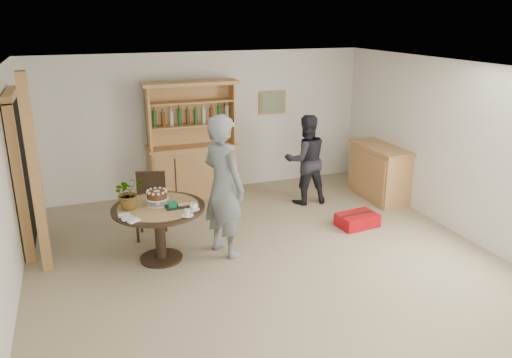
% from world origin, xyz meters
% --- Properties ---
extents(ground, '(7.00, 7.00, 0.00)m').
position_xyz_m(ground, '(0.00, 0.00, 0.00)').
color(ground, tan).
rests_on(ground, ground).
extents(room_shell, '(6.04, 7.04, 2.52)m').
position_xyz_m(room_shell, '(0.00, 0.01, 1.74)').
color(room_shell, white).
rests_on(room_shell, ground).
extents(doorway, '(0.13, 1.10, 2.18)m').
position_xyz_m(doorway, '(-2.93, 2.00, 1.11)').
color(doorway, black).
rests_on(doorway, ground).
extents(pine_post, '(0.12, 0.12, 2.50)m').
position_xyz_m(pine_post, '(-2.70, 1.20, 1.25)').
color(pine_post, tan).
rests_on(pine_post, ground).
extents(hutch, '(1.62, 0.54, 2.04)m').
position_xyz_m(hutch, '(-0.30, 3.24, 0.69)').
color(hutch, tan).
rests_on(hutch, ground).
extents(sideboard, '(0.54, 1.26, 0.94)m').
position_xyz_m(sideboard, '(2.74, 2.00, 0.47)').
color(sideboard, tan).
rests_on(sideboard, ground).
extents(dining_table, '(1.20, 1.20, 0.76)m').
position_xyz_m(dining_table, '(-1.29, 0.97, 0.60)').
color(dining_table, black).
rests_on(dining_table, ground).
extents(dining_chair, '(0.52, 0.52, 0.95)m').
position_xyz_m(dining_chair, '(-1.27, 1.79, 0.54)').
color(dining_chair, black).
rests_on(dining_chair, ground).
extents(birthday_cake, '(0.30, 0.30, 0.20)m').
position_xyz_m(birthday_cake, '(-1.29, 1.02, 0.88)').
color(birthday_cake, white).
rests_on(birthday_cake, dining_table).
extents(flower_vase, '(0.47, 0.44, 0.42)m').
position_xyz_m(flower_vase, '(-1.64, 1.02, 0.97)').
color(flower_vase, '#3F7233').
rests_on(flower_vase, dining_table).
extents(gift_tray, '(0.30, 0.20, 0.08)m').
position_xyz_m(gift_tray, '(-1.07, 0.84, 0.79)').
color(gift_tray, black).
rests_on(gift_tray, dining_table).
extents(coffee_cup_a, '(0.15, 0.15, 0.09)m').
position_xyz_m(coffee_cup_a, '(-0.89, 0.69, 0.80)').
color(coffee_cup_a, white).
rests_on(coffee_cup_a, dining_table).
extents(coffee_cup_b, '(0.15, 0.15, 0.08)m').
position_xyz_m(coffee_cup_b, '(-1.01, 0.52, 0.79)').
color(coffee_cup_b, white).
rests_on(coffee_cup_b, dining_table).
extents(napkins, '(0.24, 0.33, 0.03)m').
position_xyz_m(napkins, '(-1.70, 0.65, 0.77)').
color(napkins, white).
rests_on(napkins, dining_table).
extents(teen_boy, '(0.71, 0.83, 1.92)m').
position_xyz_m(teen_boy, '(-0.44, 0.87, 0.96)').
color(teen_boy, slate).
rests_on(teen_boy, ground).
extents(adult_person, '(0.79, 0.64, 1.54)m').
position_xyz_m(adult_person, '(1.42, 2.24, 0.77)').
color(adult_person, black).
rests_on(adult_person, ground).
extents(red_suitcase, '(0.64, 0.47, 0.21)m').
position_xyz_m(red_suitcase, '(1.73, 1.02, 0.10)').
color(red_suitcase, '#B90911').
rests_on(red_suitcase, ground).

